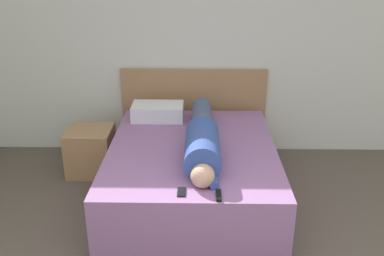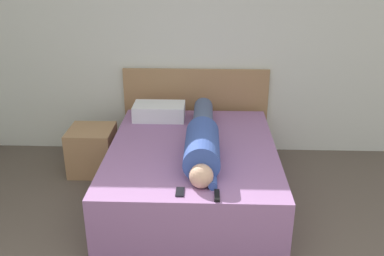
# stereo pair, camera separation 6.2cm
# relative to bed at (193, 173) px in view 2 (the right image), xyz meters

# --- Properties ---
(wall_back) EXTENTS (6.25, 0.06, 2.60)m
(wall_back) POSITION_rel_bed_xyz_m (0.03, 1.18, 1.02)
(wall_back) COLOR silver
(wall_back) RESTS_ON ground_plane
(bed) EXTENTS (1.57, 1.96, 0.56)m
(bed) POSITION_rel_bed_xyz_m (0.00, 0.00, 0.00)
(bed) COLOR #936699
(bed) RESTS_ON ground_plane
(headboard) EXTENTS (1.69, 0.04, 1.02)m
(headboard) POSITION_rel_bed_xyz_m (-0.00, 1.11, 0.23)
(headboard) COLOR #A37A51
(headboard) RESTS_ON ground_plane
(nightstand) EXTENTS (0.48, 0.48, 0.50)m
(nightstand) POSITION_rel_bed_xyz_m (-1.12, 0.54, -0.03)
(nightstand) COLOR #A37A51
(nightstand) RESTS_ON ground_plane
(person_lying) EXTENTS (0.30, 1.68, 0.30)m
(person_lying) POSITION_rel_bed_xyz_m (0.09, -0.12, 0.41)
(person_lying) COLOR tan
(person_lying) RESTS_ON bed
(pillow_near_headboard) EXTENTS (0.55, 0.33, 0.17)m
(pillow_near_headboard) POSITION_rel_bed_xyz_m (-0.39, 0.71, 0.37)
(pillow_near_headboard) COLOR white
(pillow_near_headboard) RESTS_ON bed
(tv_remote) EXTENTS (0.04, 0.15, 0.02)m
(tv_remote) POSITION_rel_bed_xyz_m (0.21, -0.89, 0.29)
(tv_remote) COLOR black
(tv_remote) RESTS_ON bed
(cell_phone) EXTENTS (0.06, 0.13, 0.01)m
(cell_phone) POSITION_rel_bed_xyz_m (-0.07, -0.83, 0.29)
(cell_phone) COLOR black
(cell_phone) RESTS_ON bed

